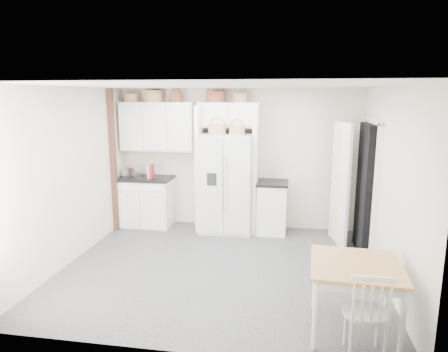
# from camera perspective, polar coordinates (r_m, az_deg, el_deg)

# --- Properties ---
(floor) EXTENTS (4.50, 4.50, 0.00)m
(floor) POSITION_cam_1_polar(r_m,az_deg,el_deg) (5.98, -0.58, -12.94)
(floor) COLOR #2B2C32
(floor) RESTS_ON ground
(ceiling) EXTENTS (4.50, 4.50, 0.00)m
(ceiling) POSITION_cam_1_polar(r_m,az_deg,el_deg) (5.45, -0.64, 12.80)
(ceiling) COLOR white
(ceiling) RESTS_ON wall_back
(wall_back) EXTENTS (4.50, 0.00, 4.50)m
(wall_back) POSITION_cam_1_polar(r_m,az_deg,el_deg) (7.52, 2.03, 2.47)
(wall_back) COLOR beige
(wall_back) RESTS_ON floor
(wall_left) EXTENTS (0.00, 4.00, 4.00)m
(wall_left) POSITION_cam_1_polar(r_m,az_deg,el_deg) (6.36, -21.01, 0.06)
(wall_left) COLOR beige
(wall_left) RESTS_ON floor
(wall_right) EXTENTS (0.00, 4.00, 4.00)m
(wall_right) POSITION_cam_1_polar(r_m,az_deg,el_deg) (5.65, 22.50, -1.41)
(wall_right) COLOR beige
(wall_right) RESTS_ON floor
(refrigerator) EXTENTS (0.93, 0.75, 1.80)m
(refrigerator) POSITION_cam_1_polar(r_m,az_deg,el_deg) (7.28, 0.50, -1.01)
(refrigerator) COLOR silver
(refrigerator) RESTS_ON floor
(base_cab_left) EXTENTS (0.98, 0.62, 0.91)m
(base_cab_left) POSITION_cam_1_polar(r_m,az_deg,el_deg) (7.83, -11.06, -3.72)
(base_cab_left) COLOR white
(base_cab_left) RESTS_ON floor
(base_cab_right) EXTENTS (0.52, 0.62, 0.91)m
(base_cab_right) POSITION_cam_1_polar(r_m,az_deg,el_deg) (7.36, 6.86, -4.57)
(base_cab_right) COLOR white
(base_cab_right) RESTS_ON floor
(dining_table) EXTENTS (0.97, 0.97, 0.76)m
(dining_table) POSITION_cam_1_polar(r_m,az_deg,el_deg) (4.59, 18.09, -16.22)
(dining_table) COLOR #9C5A32
(dining_table) RESTS_ON floor
(windsor_chair) EXTENTS (0.45, 0.41, 0.90)m
(windsor_chair) POSITION_cam_1_polar(r_m,az_deg,el_deg) (4.21, 19.65, -17.92)
(windsor_chair) COLOR white
(windsor_chair) RESTS_ON floor
(counter_left) EXTENTS (1.02, 0.66, 0.04)m
(counter_left) POSITION_cam_1_polar(r_m,az_deg,el_deg) (7.72, -11.19, -0.32)
(counter_left) COLOR black
(counter_left) RESTS_ON base_cab_left
(counter_right) EXTENTS (0.56, 0.66, 0.04)m
(counter_right) POSITION_cam_1_polar(r_m,az_deg,el_deg) (7.24, 6.95, -0.96)
(counter_right) COLOR black
(counter_right) RESTS_ON base_cab_right
(toaster) EXTENTS (0.33, 0.24, 0.20)m
(toaster) POSITION_cam_1_polar(r_m,az_deg,el_deg) (7.74, -13.09, 0.55)
(toaster) COLOR silver
(toaster) RESTS_ON counter_left
(cookbook_red) EXTENTS (0.04, 0.18, 0.27)m
(cookbook_red) POSITION_cam_1_polar(r_m,az_deg,el_deg) (7.56, -10.25, 0.66)
(cookbook_red) COLOR #A1232E
(cookbook_red) RESTS_ON counter_left
(cookbook_cream) EXTENTS (0.07, 0.17, 0.24)m
(cookbook_cream) POSITION_cam_1_polar(r_m,az_deg,el_deg) (7.57, -10.48, 0.58)
(cookbook_cream) COLOR beige
(cookbook_cream) RESTS_ON counter_left
(basket_upper_a) EXTENTS (0.27, 0.27, 0.15)m
(basket_upper_a) POSITION_cam_1_polar(r_m,az_deg,el_deg) (7.78, -13.10, 10.81)
(basket_upper_a) COLOR #9D6947
(basket_upper_a) RESTS_ON upper_cabinet
(basket_upper_b) EXTENTS (0.37, 0.37, 0.21)m
(basket_upper_b) POSITION_cam_1_polar(r_m,az_deg,el_deg) (7.63, -10.09, 11.16)
(basket_upper_b) COLOR #9D6947
(basket_upper_b) RESTS_ON upper_cabinet
(basket_upper_c) EXTENTS (0.25, 0.25, 0.14)m
(basket_upper_c) POSITION_cam_1_polar(r_m,az_deg,el_deg) (7.49, -6.85, 10.97)
(basket_upper_c) COLOR maroon
(basket_upper_c) RESTS_ON upper_cabinet
(basket_bridge_a) EXTENTS (0.34, 0.34, 0.19)m
(basket_bridge_a) POSITION_cam_1_polar(r_m,az_deg,el_deg) (7.32, -1.17, 11.24)
(basket_bridge_a) COLOR maroon
(basket_bridge_a) RESTS_ON bridge_cabinet
(basket_bridge_b) EXTENTS (0.28, 0.28, 0.16)m
(basket_bridge_b) POSITION_cam_1_polar(r_m,az_deg,el_deg) (7.25, 2.33, 11.10)
(basket_bridge_b) COLOR #9D6947
(basket_bridge_b) RESTS_ON bridge_cabinet
(basket_fridge_a) EXTENTS (0.31, 0.31, 0.17)m
(basket_fridge_a) POSITION_cam_1_polar(r_m,az_deg,el_deg) (7.07, -1.00, 6.68)
(basket_fridge_a) COLOR #9D6947
(basket_fridge_a) RESTS_ON refrigerator
(basket_fridge_b) EXTENTS (0.28, 0.28, 0.15)m
(basket_fridge_b) POSITION_cam_1_polar(r_m,az_deg,el_deg) (7.01, 1.86, 6.57)
(basket_fridge_b) COLOR #9D6947
(basket_fridge_b) RESTS_ON refrigerator
(upper_cabinet) EXTENTS (1.40, 0.34, 0.90)m
(upper_cabinet) POSITION_cam_1_polar(r_m,az_deg,el_deg) (7.62, -9.44, 6.99)
(upper_cabinet) COLOR white
(upper_cabinet) RESTS_ON wall_back
(bridge_cabinet) EXTENTS (1.12, 0.34, 0.45)m
(bridge_cabinet) POSITION_cam_1_polar(r_m,az_deg,el_deg) (7.29, 0.72, 8.72)
(bridge_cabinet) COLOR white
(bridge_cabinet) RESTS_ON wall_back
(fridge_panel_left) EXTENTS (0.08, 0.60, 2.30)m
(fridge_panel_left) POSITION_cam_1_polar(r_m,az_deg,el_deg) (7.37, -3.37, 1.09)
(fridge_panel_left) COLOR white
(fridge_panel_left) RESTS_ON floor
(fridge_panel_right) EXTENTS (0.08, 0.60, 2.30)m
(fridge_panel_right) POSITION_cam_1_polar(r_m,az_deg,el_deg) (7.21, 4.56, 0.85)
(fridge_panel_right) COLOR white
(fridge_panel_right) RESTS_ON floor
(trim_post) EXTENTS (0.09, 0.09, 2.60)m
(trim_post) POSITION_cam_1_polar(r_m,az_deg,el_deg) (7.51, -15.53, 2.05)
(trim_post) COLOR #442314
(trim_post) RESTS_ON floor
(doorway_void) EXTENTS (0.18, 0.85, 2.05)m
(doorway_void) POSITION_cam_1_polar(r_m,az_deg,el_deg) (6.64, 19.67, -1.81)
(doorway_void) COLOR black
(doorway_void) RESTS_ON floor
(door_slab) EXTENTS (0.21, 0.79, 2.05)m
(door_slab) POSITION_cam_1_polar(r_m,az_deg,el_deg) (6.91, 16.26, -1.10)
(door_slab) COLOR white
(door_slab) RESTS_ON floor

